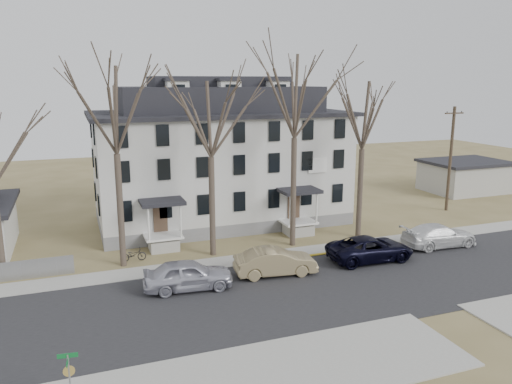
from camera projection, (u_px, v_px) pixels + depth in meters
name	position (u px, v px, depth m)	size (l,w,h in m)	color
ground	(350.00, 301.00, 27.08)	(120.00, 120.00, 0.00)	olive
main_road	(332.00, 287.00, 28.91)	(120.00, 10.00, 0.04)	#27272A
far_sidewalk	(290.00, 254.00, 34.40)	(120.00, 2.00, 0.08)	#A09F97
near_sidewalk_left	(240.00, 382.00, 19.79)	(20.00, 5.00, 0.08)	#A09F97
yellow_curb	(360.00, 250.00, 35.27)	(14.00, 0.25, 0.06)	gold
boarding_house	(220.00, 158.00, 41.67)	(20.80, 12.36, 12.05)	slate
distant_building	(465.00, 176.00, 53.84)	(8.50, 6.50, 3.35)	#A09F97
tree_far_left	(114.00, 104.00, 30.07)	(8.40, 8.40, 13.72)	#473B31
tree_mid_left	(210.00, 114.00, 32.27)	(7.80, 7.80, 12.74)	#473B31
tree_center	(295.00, 90.00, 33.98)	(9.00, 9.00, 14.70)	#473B31
tree_mid_right	(364.00, 110.00, 36.17)	(7.80, 7.80, 12.74)	#473B31
utility_pole_far	(450.00, 158.00, 45.10)	(2.00, 0.28, 9.50)	#3D3023
car_silver	(188.00, 275.00, 28.40)	(2.04, 5.08, 1.73)	#B3B3C2
car_tan	(275.00, 262.00, 30.54)	(1.76, 5.03, 1.66)	#918059
car_navy	(370.00, 249.00, 33.03)	(2.66, 5.78, 1.61)	black
car_white	(439.00, 236.00, 35.83)	(2.27, 5.59, 1.62)	silver
bicycle_left	(133.00, 255.00, 32.93)	(0.58, 1.66, 0.87)	black
street_sign	(69.00, 374.00, 17.48)	(0.69, 0.69, 2.44)	gray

